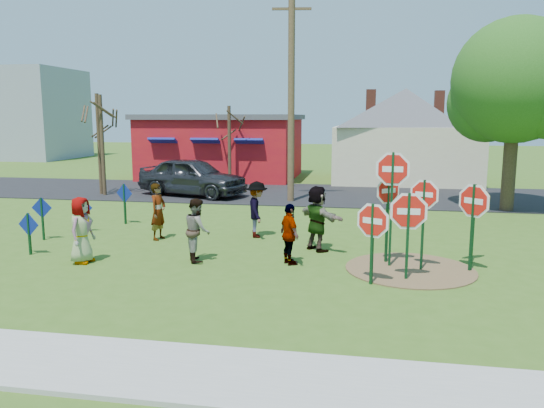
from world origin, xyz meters
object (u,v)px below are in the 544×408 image
at_px(stop_sign_b, 392,180).
at_px(suv, 192,177).
at_px(stop_sign_c, 424,204).
at_px(utility_pole, 291,89).
at_px(stop_sign_a, 373,227).
at_px(stop_sign_d, 474,207).
at_px(leafy_tree, 519,88).
at_px(person_b, 158,212).
at_px(person_a, 81,230).

distance_m(stop_sign_b, suv, 13.93).
relative_size(stop_sign_c, utility_pole, 0.25).
xyz_separation_m(stop_sign_a, stop_sign_c, (1.23, 1.34, 0.33)).
xyz_separation_m(stop_sign_d, leafy_tree, (3.01, 8.38, 3.42)).
bearing_deg(person_b, leafy_tree, -47.41).
bearing_deg(person_a, person_b, -14.93).
distance_m(stop_sign_a, stop_sign_d, 3.42).
bearing_deg(stop_sign_c, person_a, -151.58).
xyz_separation_m(stop_sign_b, stop_sign_d, (2.11, 0.70, -0.75)).
height_order(stop_sign_a, leafy_tree, leafy_tree).
relative_size(stop_sign_c, person_b, 1.37).
bearing_deg(stop_sign_d, person_b, 144.14).
xyz_separation_m(stop_sign_b, leafy_tree, (5.11, 9.08, 2.67)).
relative_size(stop_sign_a, leafy_tree, 0.26).
distance_m(person_b, utility_pole, 9.51).
height_order(person_a, person_b, person_b).
bearing_deg(utility_pole, person_b, -110.39).
relative_size(stop_sign_d, suv, 0.39).
height_order(stop_sign_b, leafy_tree, leafy_tree).
bearing_deg(stop_sign_c, stop_sign_b, -172.08).
bearing_deg(suv, stop_sign_d, -116.00).
bearing_deg(person_a, leafy_tree, -48.94).
distance_m(person_a, person_b, 3.02).
bearing_deg(stop_sign_c, suv, 154.19).
xyz_separation_m(person_a, leafy_tree, (13.00, 10.12, 4.03)).
relative_size(stop_sign_a, suv, 0.38).
height_order(person_b, utility_pole, utility_pole).
relative_size(person_b, suv, 0.33).
distance_m(stop_sign_b, leafy_tree, 10.76).
height_order(stop_sign_c, stop_sign_d, stop_sign_c).
distance_m(stop_sign_b, utility_pole, 10.99).
height_order(stop_sign_b, person_b, stop_sign_b).
relative_size(stop_sign_a, stop_sign_d, 0.95).
height_order(stop_sign_d, utility_pole, utility_pole).
relative_size(stop_sign_d, leafy_tree, 0.28).
height_order(stop_sign_b, stop_sign_d, stop_sign_b).
bearing_deg(stop_sign_b, stop_sign_a, -104.21).
relative_size(stop_sign_a, utility_pole, 0.21).
bearing_deg(leafy_tree, stop_sign_c, -115.11).
relative_size(stop_sign_b, person_b, 1.75).
xyz_separation_m(stop_sign_d, person_a, (-9.99, -1.74, -0.60)).
relative_size(stop_sign_a, person_b, 1.15).
height_order(stop_sign_b, suv, stop_sign_b).
relative_size(person_a, utility_pole, 0.18).
height_order(stop_sign_a, stop_sign_b, stop_sign_b).
distance_m(stop_sign_c, utility_pole, 11.61).
distance_m(person_a, utility_pole, 12.31).
xyz_separation_m(utility_pole, leafy_tree, (9.07, -0.80, -0.07)).
xyz_separation_m(stop_sign_c, stop_sign_d, (1.35, 0.90, -0.20)).
relative_size(person_b, utility_pole, 0.19).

